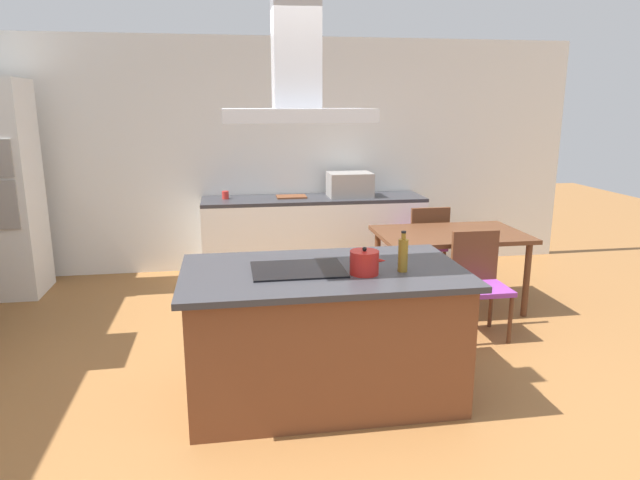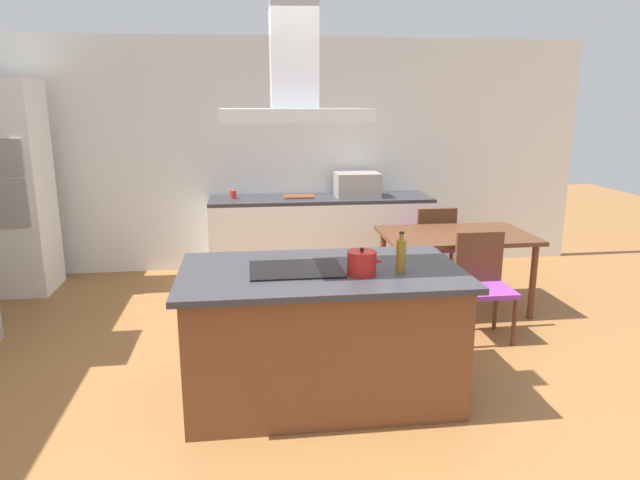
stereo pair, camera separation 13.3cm
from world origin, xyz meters
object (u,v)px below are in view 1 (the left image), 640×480
chair_facing_back_wall (426,241)px  cutting_board (291,197)px  dining_table (450,241)px  countertop_microwave (350,185)px  range_hood (296,79)px  chair_facing_island (479,277)px  tea_kettle (365,262)px  cooktop (298,269)px  olive_oil_bottle (403,254)px  coffee_mug_red (225,195)px

chair_facing_back_wall → cutting_board: bearing=151.8°
dining_table → countertop_microwave: bearing=117.4°
countertop_microwave → range_hood: (-0.97, -2.88, 1.06)m
chair_facing_back_wall → chair_facing_island: size_ratio=1.00×
chair_facing_back_wall → range_hood: bearing=-127.3°
tea_kettle → range_hood: range_hood is taller
cooktop → chair_facing_island: (1.67, 0.86, -0.40)m
olive_oil_bottle → chair_facing_island: size_ratio=0.30×
coffee_mug_red → chair_facing_back_wall: coffee_mug_red is taller
coffee_mug_red → range_hood: (0.46, -2.94, 1.16)m
cooktop → tea_kettle: tea_kettle is taller
chair_facing_island → tea_kettle: bearing=-141.4°
countertop_microwave → range_hood: range_hood is taller
coffee_mug_red → chair_facing_back_wall: (2.13, -0.75, -0.44)m
chair_facing_island → range_hood: range_hood is taller
cooktop → range_hood: range_hood is taller
tea_kettle → coffee_mug_red: 3.21m
cooktop → chair_facing_back_wall: 2.78m
cutting_board → chair_facing_island: bearing=-56.3°
olive_oil_bottle → cutting_board: (-0.38, 3.06, -0.10)m
cooktop → cutting_board: size_ratio=1.76×
tea_kettle → dining_table: size_ratio=0.17×
coffee_mug_red → dining_table: size_ratio=0.06×
cooktop → range_hood: 1.20m
tea_kettle → countertop_microwave: size_ratio=0.47×
olive_oil_bottle → range_hood: 1.28m
range_hood → cooktop: bearing=0.0°
tea_kettle → cutting_board: tea_kettle is taller
olive_oil_bottle → coffee_mug_red: 3.28m
tea_kettle → chair_facing_back_wall: tea_kettle is taller
dining_table → range_hood: 2.68m
tea_kettle → cutting_board: bearing=92.2°
cutting_board → chair_facing_island: 2.52m
olive_oil_bottle → dining_table: olive_oil_bottle is taller
cooktop → chair_facing_back_wall: bearing=52.7°
cooktop → range_hood: (0.00, 0.00, 1.20)m
olive_oil_bottle → countertop_microwave: bearing=84.3°
range_hood → chair_facing_island: bearing=27.2°
cutting_board → dining_table: bearing=-45.5°
chair_facing_back_wall → range_hood: (-1.67, -2.19, 1.59)m
tea_kettle → chair_facing_back_wall: (1.26, 2.34, -0.47)m
olive_oil_bottle → range_hood: range_hood is taller
countertop_microwave → coffee_mug_red: countertop_microwave is taller
cooktop → dining_table: cooktop is taller
tea_kettle → chair_facing_island: size_ratio=0.27×
countertop_microwave → range_hood: bearing=-108.5°
countertop_microwave → coffee_mug_red: 1.43m
cutting_board → range_hood: bearing=-95.6°
chair_facing_back_wall → chair_facing_island: 1.33m
olive_oil_bottle → coffee_mug_red: size_ratio=2.97×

